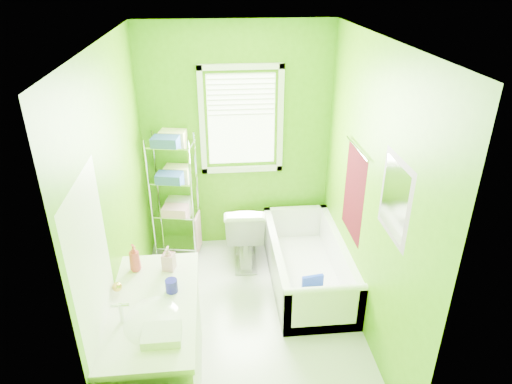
{
  "coord_description": "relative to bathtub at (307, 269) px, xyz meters",
  "views": [
    {
      "loc": [
        -0.26,
        -3.38,
        3.08
      ],
      "look_at": [
        0.1,
        0.25,
        1.25
      ],
      "focal_mm": 32.0,
      "sensor_mm": 36.0,
      "label": 1
    }
  ],
  "objects": [
    {
      "name": "ground",
      "position": [
        -0.67,
        -0.52,
        -0.17
      ],
      "size": [
        2.9,
        2.9,
        0.0
      ],
      "primitive_type": "plane",
      "color": "silver",
      "rests_on": "ground"
    },
    {
      "name": "room_envelope",
      "position": [
        -0.67,
        -0.52,
        1.38
      ],
      "size": [
        2.14,
        2.94,
        2.62
      ],
      "color": "#479006",
      "rests_on": "ground"
    },
    {
      "name": "window",
      "position": [
        -0.62,
        0.9,
        1.45
      ],
      "size": [
        0.92,
        0.05,
        1.22
      ],
      "color": "white",
      "rests_on": "ground"
    },
    {
      "name": "door",
      "position": [
        -1.71,
        -1.52,
        0.83
      ],
      "size": [
        0.09,
        0.8,
        2.0
      ],
      "color": "white",
      "rests_on": "ground"
    },
    {
      "name": "right_wall_decor",
      "position": [
        0.36,
        -0.54,
        1.15
      ],
      "size": [
        0.04,
        1.48,
        1.17
      ],
      "color": "#44070D",
      "rests_on": "ground"
    },
    {
      "name": "bathtub",
      "position": [
        0.0,
        0.0,
        0.0
      ],
      "size": [
        0.76,
        1.62,
        0.52
      ],
      "color": "white",
      "rests_on": "ground"
    },
    {
      "name": "toilet",
      "position": [
        -0.64,
        0.49,
        0.22
      ],
      "size": [
        0.46,
        0.77,
        0.77
      ],
      "primitive_type": "imported",
      "rotation": [
        0.0,
        0.0,
        3.1
      ],
      "color": "white",
      "rests_on": "ground"
    },
    {
      "name": "vanity",
      "position": [
        -1.42,
        -1.32,
        0.32
      ],
      "size": [
        0.63,
        1.24,
        1.16
      ],
      "color": "white",
      "rests_on": "ground"
    },
    {
      "name": "wire_shelf_unit",
      "position": [
        -1.38,
        0.71,
        0.74
      ],
      "size": [
        0.54,
        0.44,
        1.49
      ],
      "color": "silver",
      "rests_on": "ground"
    }
  ]
}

